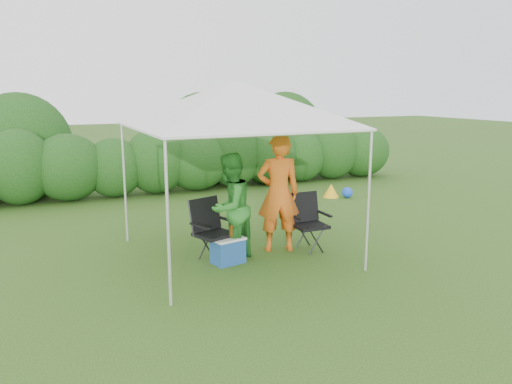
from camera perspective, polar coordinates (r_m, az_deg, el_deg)
name	(u,v)px	position (r m, az deg, el deg)	size (l,w,h in m)	color
ground	(248,264)	(7.90, -0.92, -8.21)	(70.00, 70.00, 0.00)	#375D1D
hedge	(160,162)	(13.31, -10.88, 3.37)	(14.65, 1.53, 1.80)	#204E18
canopy	(235,104)	(7.89, -2.45, 10.03)	(3.10, 3.10, 2.83)	silver
chair_right	(307,218)	(8.52, 5.91, -2.94)	(0.61, 0.55, 0.96)	black
chair_left	(211,226)	(7.96, -5.22, -3.86)	(0.73, 0.70, 0.99)	black
man	(278,193)	(8.31, 2.57, -0.15)	(0.72, 0.47, 1.97)	orange
woman	(230,208)	(7.83, -2.99, -1.80)	(0.84, 0.65, 1.73)	#2B7C28
cooler	(228,250)	(7.89, -3.24, -6.65)	(0.56, 0.45, 0.41)	#1F4D92
bottle	(232,230)	(7.78, -2.75, -4.32)	(0.07, 0.07, 0.26)	#592D0C
lawn_toy	(335,191)	(12.80, 9.05, 0.10)	(0.68, 0.56, 0.34)	yellow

